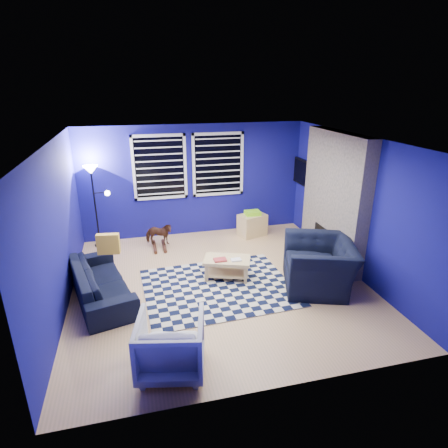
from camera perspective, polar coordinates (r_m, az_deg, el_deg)
The scene contains 18 objects.
floor at distance 6.68m, azimuth -0.65°, elevation -9.09°, with size 5.00×5.00×0.00m, color tan.
ceiling at distance 5.85m, azimuth -0.75°, elevation 12.66°, with size 5.00×5.00×0.00m, color white.
wall_back at distance 8.50m, azimuth -4.58°, elevation 6.58°, with size 5.00×5.00×0.00m, color navy.
wall_left at distance 6.13m, azimuth -24.11°, elevation -0.93°, with size 5.00×5.00×0.00m, color navy.
wall_right at distance 7.12m, azimuth 19.31°, elevation 2.63°, with size 5.00×5.00×0.00m, color navy.
fireplace at distance 7.47m, azimuth 16.32°, elevation 3.35°, with size 0.65×2.00×2.50m.
window_left at distance 8.30m, azimuth -9.77°, elevation 8.48°, with size 1.17×0.06×1.42m.
window_right at distance 8.49m, azimuth -0.90°, elevation 9.05°, with size 1.17×0.06×1.42m.
tv at distance 8.73m, azimuth 12.13°, elevation 7.57°, with size 0.07×1.00×0.58m.
rug at distance 6.56m, azimuth -0.88°, elevation -9.60°, with size 2.50×2.00×0.02m, color black.
sofa at distance 6.49m, azimuth -18.28°, elevation -8.35°, with size 0.76×1.95×0.57m, color black.
armchair_big at distance 6.62m, azimuth 14.30°, elevation -6.02°, with size 1.11×1.27×0.82m, color black.
armchair_bent at distance 4.78m, azimuth -8.12°, elevation -17.70°, with size 0.79×0.81×0.74m, color gray.
rocking_horse at distance 8.03m, azimuth -9.94°, elevation -1.54°, with size 0.59×0.27×0.50m, color #422515.
coffee_table at distance 6.73m, azimuth 0.44°, elevation -6.11°, with size 0.93×0.72×0.41m.
cabinet at distance 8.63m, azimuth 4.32°, elevation -0.08°, with size 0.69×0.56×0.59m.
floor_lamp at distance 8.15m, azimuth -19.33°, elevation 6.19°, with size 0.48×0.29×1.75m.
throw_pillow at distance 6.68m, azimuth -17.22°, elevation -2.92°, with size 0.38×0.11×0.36m, color gold.
Camera 1 is at (-1.32, -5.64, 3.33)m, focal length 30.00 mm.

